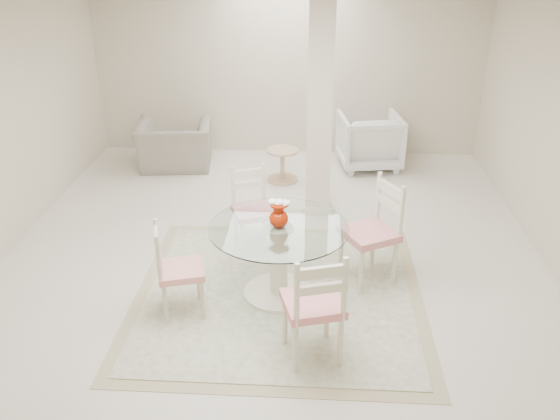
# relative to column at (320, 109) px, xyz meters

# --- Properties ---
(ground) EXTENTS (7.00, 7.00, 0.00)m
(ground) POSITION_rel_column_xyz_m (-0.50, -1.30, -1.35)
(ground) COLOR white
(ground) RESTS_ON ground
(room_shell) EXTENTS (6.02, 7.02, 2.71)m
(room_shell) POSITION_rel_column_xyz_m (-0.50, -1.30, 0.51)
(room_shell) COLOR beige
(room_shell) RESTS_ON ground
(column) EXTENTS (0.30, 0.30, 2.70)m
(column) POSITION_rel_column_xyz_m (0.00, 0.00, 0.00)
(column) COLOR beige
(column) RESTS_ON ground
(area_rug) EXTENTS (2.85, 2.85, 0.02)m
(area_rug) POSITION_rel_column_xyz_m (-0.37, -1.98, -1.34)
(area_rug) COLOR tan
(area_rug) RESTS_ON ground
(dining_table) EXTENTS (1.33, 1.33, 0.77)m
(dining_table) POSITION_rel_column_xyz_m (-0.37, -1.98, -0.96)
(dining_table) COLOR #FBF0CE
(dining_table) RESTS_ON ground
(red_vase) EXTENTS (0.21, 0.18, 0.28)m
(red_vase) POSITION_rel_column_xyz_m (-0.37, -1.98, -0.45)
(red_vase) COLOR #A52005
(red_vase) RESTS_ON dining_table
(dining_chair_east) EXTENTS (0.66, 0.66, 1.21)m
(dining_chair_east) POSITION_rel_column_xyz_m (0.59, -1.61, -0.71)
(dining_chair_east) COLOR beige
(dining_chair_east) RESTS_ON ground
(dining_chair_north) EXTENTS (0.55, 0.55, 1.07)m
(dining_chair_north) POSITION_rel_column_xyz_m (-0.73, -1.03, -0.79)
(dining_chair_north) COLOR beige
(dining_chair_north) RESTS_ON ground
(dining_chair_west) EXTENTS (0.51, 0.51, 1.03)m
(dining_chair_west) POSITION_rel_column_xyz_m (-1.32, -2.34, -0.81)
(dining_chair_west) COLOR beige
(dining_chair_west) RESTS_ON ground
(dining_chair_south) EXTENTS (0.58, 0.58, 1.17)m
(dining_chair_south) POSITION_rel_column_xyz_m (-0.01, -2.95, -0.73)
(dining_chair_south) COLOR #EEE4C4
(dining_chair_south) RESTS_ON ground
(recliner_taupe) EXTENTS (1.18, 1.06, 0.70)m
(recliner_taupe) POSITION_rel_column_xyz_m (-2.15, 1.40, -1.00)
(recliner_taupe) COLOR gray
(recliner_taupe) RESTS_ON ground
(armchair_white) EXTENTS (1.00, 1.02, 0.82)m
(armchair_white) POSITION_rel_column_xyz_m (0.77, 1.60, -0.94)
(armchair_white) COLOR white
(armchair_white) RESTS_ON ground
(side_table) EXTENTS (0.45, 0.45, 0.47)m
(side_table) POSITION_rel_column_xyz_m (-0.50, 0.96, -1.13)
(side_table) COLOR #D6B583
(side_table) RESTS_ON ground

